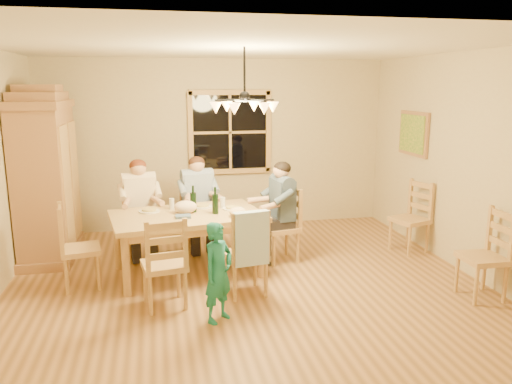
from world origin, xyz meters
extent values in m
plane|color=brown|center=(0.00, 0.00, 0.00)|extent=(5.50, 5.50, 0.00)
cube|color=white|center=(0.00, 0.00, 2.70)|extent=(5.50, 5.00, 0.02)
cube|color=tan|center=(0.00, 2.50, 1.35)|extent=(5.50, 0.02, 2.70)
cube|color=tan|center=(2.75, 0.00, 1.35)|extent=(0.02, 5.00, 2.70)
cube|color=black|center=(0.20, 2.48, 1.55)|extent=(1.20, 0.03, 1.20)
cube|color=#AE844C|center=(0.20, 2.46, 1.55)|extent=(1.30, 0.06, 1.30)
cube|color=#9E6B44|center=(2.72, 1.20, 1.60)|extent=(0.04, 0.78, 0.64)
cube|color=#1E6B2D|center=(2.69, 1.20, 1.60)|extent=(0.02, 0.68, 0.54)
cylinder|color=black|center=(0.00, 0.00, 2.44)|extent=(0.02, 0.02, 0.53)
sphere|color=black|center=(0.00, 0.00, 2.17)|extent=(0.12, 0.12, 0.12)
cylinder|color=black|center=(0.16, 0.00, 2.13)|extent=(0.34, 0.02, 0.02)
cone|color=#FFB259|center=(0.32, 0.00, 2.05)|extent=(0.13, 0.13, 0.12)
cylinder|color=black|center=(0.08, 0.14, 2.13)|extent=(0.19, 0.31, 0.02)
cone|color=#FFB259|center=(0.16, 0.28, 2.05)|extent=(0.13, 0.13, 0.12)
cylinder|color=black|center=(-0.08, 0.14, 2.13)|extent=(0.19, 0.31, 0.02)
cone|color=#FFB259|center=(-0.16, 0.28, 2.05)|extent=(0.13, 0.13, 0.12)
cylinder|color=black|center=(-0.16, 0.00, 2.13)|extent=(0.34, 0.02, 0.02)
cone|color=#FFB259|center=(-0.32, 0.00, 2.05)|extent=(0.13, 0.13, 0.12)
cylinder|color=black|center=(-0.08, -0.14, 2.13)|extent=(0.19, 0.31, 0.02)
cone|color=#FFB259|center=(-0.16, -0.28, 2.05)|extent=(0.13, 0.13, 0.12)
cylinder|color=black|center=(0.08, -0.14, 2.13)|extent=(0.19, 0.31, 0.02)
cone|color=#FFB259|center=(0.16, -0.28, 2.05)|extent=(0.13, 0.13, 0.12)
cube|color=#9E6B44|center=(-2.43, 1.47, 1.00)|extent=(0.60, 1.30, 2.00)
cube|color=#9E6B44|center=(-2.43, 1.47, 2.05)|extent=(0.66, 1.40, 0.10)
cube|color=#9E6B44|center=(-2.43, 1.47, 2.15)|extent=(0.58, 1.00, 0.12)
cube|color=#9E6B44|center=(-2.43, 1.47, 2.25)|extent=(0.52, 0.55, 0.10)
cube|color=#AE844C|center=(-2.12, 1.14, 1.00)|extent=(0.03, 0.55, 1.60)
cube|color=#AE844C|center=(-2.12, 1.80, 1.00)|extent=(0.03, 0.55, 1.60)
cube|color=#9E6B44|center=(-2.43, 1.47, 0.06)|extent=(0.66, 1.40, 0.12)
cube|color=tan|center=(-0.64, 0.44, 0.73)|extent=(1.95, 1.37, 0.06)
cube|color=#AE844C|center=(-0.64, 0.44, 0.65)|extent=(1.78, 1.20, 0.10)
cylinder|color=#AE844C|center=(-1.35, -0.13, 0.35)|extent=(0.09, 0.09, 0.70)
cylinder|color=#AE844C|center=(0.22, 0.13, 0.35)|extent=(0.09, 0.09, 0.70)
cylinder|color=#AE844C|center=(-1.50, 0.75, 0.35)|extent=(0.09, 0.09, 0.70)
cylinder|color=#AE844C|center=(0.07, 1.01, 0.35)|extent=(0.09, 0.09, 0.70)
cube|color=#AE844C|center=(-1.22, 1.20, 0.45)|extent=(0.50, 0.49, 0.06)
cube|color=#AE844C|center=(-1.22, 1.20, 0.72)|extent=(0.38, 0.11, 0.54)
cube|color=#AE844C|center=(-0.43, 1.33, 0.45)|extent=(0.50, 0.49, 0.06)
cube|color=#AE844C|center=(-0.43, 1.33, 0.72)|extent=(0.38, 0.11, 0.54)
cube|color=#AE844C|center=(-0.95, -0.47, 0.45)|extent=(0.50, 0.49, 0.06)
cube|color=#AE844C|center=(-0.95, -0.47, 0.72)|extent=(0.38, 0.11, 0.54)
cube|color=#AE844C|center=(-0.06, -0.32, 0.45)|extent=(0.50, 0.49, 0.06)
cube|color=#AE844C|center=(-0.06, -0.32, 0.72)|extent=(0.38, 0.11, 0.54)
cube|color=#AE844C|center=(-1.87, 0.24, 0.45)|extent=(0.49, 0.50, 0.06)
cube|color=#AE844C|center=(-1.87, 0.24, 0.72)|extent=(0.11, 0.38, 0.54)
cube|color=#AE844C|center=(0.59, 0.64, 0.45)|extent=(0.49, 0.50, 0.06)
cube|color=#AE844C|center=(0.59, 0.64, 0.72)|extent=(0.11, 0.38, 0.54)
cube|color=beige|center=(-1.22, 1.20, 0.84)|extent=(0.43, 0.28, 0.52)
cube|color=#262328|center=(-1.22, 1.20, 0.53)|extent=(0.44, 0.48, 0.14)
sphere|color=tan|center=(-1.22, 1.20, 1.22)|extent=(0.21, 0.21, 0.21)
ellipsoid|color=#592614|center=(-1.22, 1.20, 1.25)|extent=(0.22, 0.22, 0.17)
cube|color=#365394|center=(-0.43, 1.33, 0.84)|extent=(0.43, 0.28, 0.52)
cube|color=#262328|center=(-0.43, 1.33, 0.53)|extent=(0.44, 0.48, 0.14)
sphere|color=tan|center=(-0.43, 1.33, 1.22)|extent=(0.21, 0.21, 0.21)
ellipsoid|color=#381E11|center=(-0.43, 1.33, 1.25)|extent=(0.22, 0.22, 0.17)
cube|color=#3E4D63|center=(0.59, 0.64, 0.84)|extent=(0.28, 0.43, 0.52)
cube|color=#262328|center=(0.59, 0.64, 0.53)|extent=(0.48, 0.44, 0.14)
sphere|color=tan|center=(0.59, 0.64, 1.22)|extent=(0.21, 0.21, 0.21)
ellipsoid|color=black|center=(0.59, 0.64, 1.25)|extent=(0.22, 0.22, 0.17)
cube|color=#A6C0E1|center=(-0.03, -0.51, 0.70)|extent=(0.39, 0.16, 0.58)
cylinder|color=black|center=(-0.56, 0.52, 0.93)|extent=(0.08, 0.08, 0.33)
cylinder|color=black|center=(-0.30, 0.38, 0.93)|extent=(0.08, 0.08, 0.33)
cylinder|color=white|center=(-1.09, 0.63, 0.77)|extent=(0.26, 0.26, 0.02)
cylinder|color=white|center=(-0.43, 0.73, 0.77)|extent=(0.26, 0.26, 0.02)
cylinder|color=white|center=(-0.06, 0.55, 0.77)|extent=(0.26, 0.26, 0.02)
cylinder|color=silver|center=(-0.81, 0.71, 0.83)|extent=(0.06, 0.06, 0.14)
cylinder|color=silver|center=(-0.17, 0.64, 0.83)|extent=(0.06, 0.06, 0.14)
ellipsoid|color=beige|center=(-0.06, 0.20, 0.82)|extent=(0.20, 0.20, 0.11)
cube|color=#465C81|center=(-0.70, 0.27, 0.78)|extent=(0.20, 0.17, 0.03)
ellipsoid|color=beige|center=(-0.65, 0.47, 0.84)|extent=(0.28, 0.22, 0.15)
imported|color=#1A756D|center=(-0.43, -0.91, 0.50)|extent=(0.43, 0.42, 1.01)
cube|color=#AE844C|center=(2.45, -0.94, 0.45)|extent=(0.43, 0.45, 0.06)
cube|color=#AE844C|center=(2.45, -0.94, 0.72)|extent=(0.06, 0.38, 0.54)
cube|color=#AE844C|center=(2.45, 0.67, 0.45)|extent=(0.53, 0.55, 0.06)
cube|color=#AE844C|center=(2.45, 0.67, 0.72)|extent=(0.16, 0.38, 0.54)
camera|label=1|loc=(-0.98, -5.49, 2.29)|focal=35.00mm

